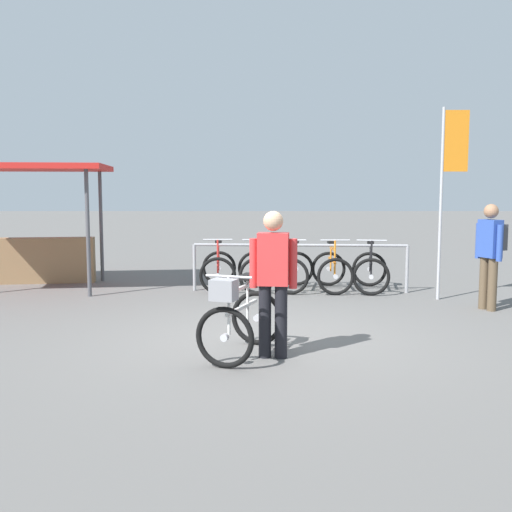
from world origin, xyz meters
TOP-DOWN VIEW (x-y plane):
  - ground_plane at (0.00, 0.00)m, footprint 80.00×80.00m
  - bike_rack_rail at (0.67, 3.52)m, footprint 3.90×0.29m
  - racked_bike_red at (-0.83, 3.79)m, footprint 0.70×1.10m
  - racked_bike_teal at (-0.13, 3.75)m, footprint 0.70×1.13m
  - racked_bike_lime at (0.57, 3.71)m, footprint 0.84×1.18m
  - racked_bike_orange at (1.27, 3.67)m, footprint 0.66×1.11m
  - racked_bike_black at (1.97, 3.62)m, footprint 0.82×1.21m
  - featured_bicycle at (-0.31, -0.81)m, footprint 0.98×1.26m
  - person_with_featured_bike at (0.06, -0.80)m, footprint 0.53×0.24m
  - pedestrian_with_backpack at (3.48, 1.88)m, footprint 0.42×0.50m
  - market_stall at (-4.47, 4.11)m, footprint 3.36×2.66m
  - banner_flag at (3.09, 2.75)m, footprint 0.45×0.05m

SIDE VIEW (x-z plane):
  - ground_plane at x=0.00m, z-range 0.00..0.00m
  - racked_bike_red at x=-0.83m, z-range -0.12..0.85m
  - racked_bike_teal at x=-0.13m, z-range -0.12..0.86m
  - racked_bike_black at x=1.97m, z-range -0.12..0.86m
  - racked_bike_lime at x=0.57m, z-range -0.12..0.85m
  - racked_bike_orange at x=1.27m, z-range -0.12..0.86m
  - featured_bicycle at x=-0.31m, z-range -0.04..0.93m
  - bike_rack_rail at x=0.67m, z-range 0.25..1.12m
  - person_with_featured_bike at x=0.06m, z-range 0.09..1.73m
  - pedestrian_with_backpack at x=3.48m, z-range 0.12..1.76m
  - market_stall at x=-4.47m, z-range 0.24..2.54m
  - banner_flag at x=3.09m, z-range 0.63..3.83m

